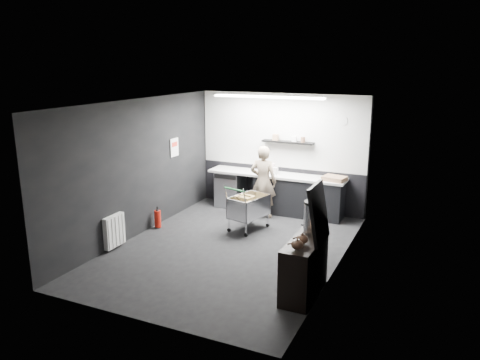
% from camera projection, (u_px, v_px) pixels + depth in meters
% --- Properties ---
extents(floor, '(5.50, 5.50, 0.00)m').
position_uv_depth(floor, '(230.00, 248.00, 8.73)').
color(floor, black).
rests_on(floor, ground).
extents(ceiling, '(5.50, 5.50, 0.00)m').
position_uv_depth(ceiling, '(229.00, 103.00, 8.06)').
color(ceiling, white).
rests_on(ceiling, wall_back).
extents(wall_back, '(5.50, 0.00, 5.50)m').
position_uv_depth(wall_back, '(281.00, 152.00, 10.82)').
color(wall_back, black).
rests_on(wall_back, floor).
extents(wall_front, '(5.50, 0.00, 5.50)m').
position_uv_depth(wall_front, '(136.00, 226.00, 5.97)').
color(wall_front, black).
rests_on(wall_front, floor).
extents(wall_left, '(0.00, 5.50, 5.50)m').
position_uv_depth(wall_left, '(138.00, 168.00, 9.20)').
color(wall_left, black).
rests_on(wall_left, floor).
extents(wall_right, '(0.00, 5.50, 5.50)m').
position_uv_depth(wall_right, '(340.00, 191.00, 7.59)').
color(wall_right, black).
rests_on(wall_right, floor).
extents(kitchen_wall_panel, '(3.95, 0.02, 1.70)m').
position_uv_depth(kitchen_wall_panel, '(281.00, 131.00, 10.68)').
color(kitchen_wall_panel, silver).
rests_on(kitchen_wall_panel, wall_back).
extents(dado_panel, '(3.95, 0.02, 1.00)m').
position_uv_depth(dado_panel, '(280.00, 188.00, 11.01)').
color(dado_panel, black).
rests_on(dado_panel, wall_back).
extents(floating_shelf, '(1.20, 0.22, 0.04)m').
position_uv_depth(floating_shelf, '(288.00, 142.00, 10.56)').
color(floating_shelf, black).
rests_on(floating_shelf, wall_back).
extents(wall_clock, '(0.20, 0.03, 0.20)m').
position_uv_depth(wall_clock, '(343.00, 121.00, 10.03)').
color(wall_clock, silver).
rests_on(wall_clock, wall_back).
extents(poster, '(0.02, 0.30, 0.40)m').
position_uv_depth(poster, '(174.00, 147.00, 10.29)').
color(poster, white).
rests_on(poster, wall_left).
extents(poster_red_band, '(0.02, 0.22, 0.10)m').
position_uv_depth(poster_red_band, '(174.00, 144.00, 10.27)').
color(poster_red_band, red).
rests_on(poster_red_band, poster).
extents(radiator, '(0.10, 0.50, 0.60)m').
position_uv_depth(radiator, '(114.00, 231.00, 8.63)').
color(radiator, silver).
rests_on(radiator, wall_left).
extents(ceiling_strip, '(2.40, 0.20, 0.04)m').
position_uv_depth(ceiling_strip, '(268.00, 97.00, 9.70)').
color(ceiling_strip, white).
rests_on(ceiling_strip, ceiling).
extents(prep_counter, '(3.20, 0.61, 0.90)m').
position_uv_depth(prep_counter, '(281.00, 193.00, 10.69)').
color(prep_counter, black).
rests_on(prep_counter, floor).
extents(person, '(0.62, 0.44, 1.62)m').
position_uv_depth(person, '(263.00, 182.00, 10.32)').
color(person, '#BDAF96').
rests_on(person, floor).
extents(shopping_cart, '(0.73, 1.01, 0.97)m').
position_uv_depth(shopping_cart, '(248.00, 208.00, 9.61)').
color(shopping_cart, silver).
rests_on(shopping_cart, floor).
extents(sideboard, '(0.49, 1.14, 1.71)m').
position_uv_depth(sideboard, '(306.00, 260.00, 6.92)').
color(sideboard, black).
rests_on(sideboard, floor).
extents(fire_extinguisher, '(0.13, 0.13, 0.44)m').
position_uv_depth(fire_extinguisher, '(158.00, 218.00, 9.75)').
color(fire_extinguisher, red).
rests_on(fire_extinguisher, floor).
extents(cardboard_box, '(0.53, 0.44, 0.09)m').
position_uv_depth(cardboard_box, '(334.00, 178.00, 10.04)').
color(cardboard_box, '#936D4E').
rests_on(cardboard_box, prep_counter).
extents(pink_tub, '(0.23, 0.23, 0.23)m').
position_uv_depth(pink_tub, '(270.00, 168.00, 10.67)').
color(pink_tub, silver).
rests_on(pink_tub, prep_counter).
extents(white_container, '(0.19, 0.15, 0.16)m').
position_uv_depth(white_container, '(273.00, 171.00, 10.59)').
color(white_container, silver).
rests_on(white_container, prep_counter).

